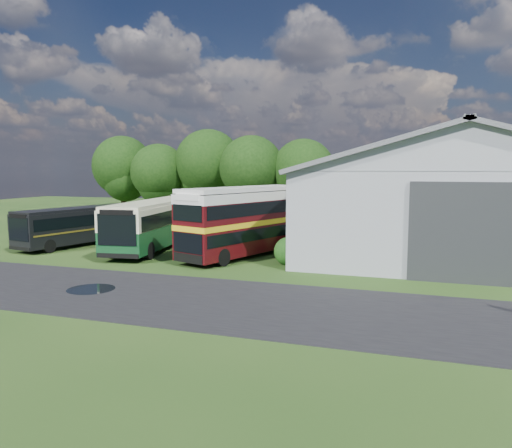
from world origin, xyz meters
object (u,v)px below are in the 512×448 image
at_px(storage_shed, 453,189).
at_px(bus_dark_single, 81,225).
at_px(bus_maroon_double, 245,222).
at_px(bus_green_single, 156,223).

height_order(storage_shed, bus_dark_single, storage_shed).
bearing_deg(bus_dark_single, bus_maroon_double, 9.92).
xyz_separation_m(storage_shed, bus_dark_single, (-25.87, -7.65, -2.68)).
bearing_deg(bus_green_single, storage_shed, 11.82).
height_order(bus_maroon_double, bus_dark_single, bus_maroon_double).
bearing_deg(storage_shed, bus_maroon_double, -147.63).
distance_m(bus_maroon_double, bus_dark_single, 13.11).
relative_size(storage_shed, bus_maroon_double, 2.33).
xyz_separation_m(bus_green_single, bus_maroon_double, (7.04, -0.89, 0.43)).
relative_size(storage_shed, bus_green_single, 1.99).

